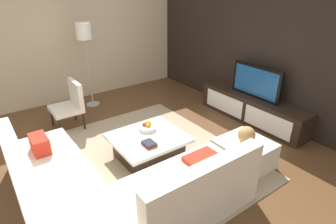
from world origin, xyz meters
name	(u,v)px	position (x,y,z in m)	size (l,w,h in m)	color
ground_plane	(147,163)	(0.00, 0.00, 0.00)	(14.00, 14.00, 0.00)	brown
feature_wall_back	(271,47)	(0.00, 2.70, 1.40)	(6.40, 0.12, 2.80)	black
side_wall_left	(75,36)	(-3.20, 0.20, 1.40)	(0.12, 5.20, 2.80)	beige
area_rug	(143,159)	(-0.10, 0.00, 0.01)	(3.20, 2.79, 0.01)	tan
media_console	(252,109)	(0.00, 2.40, 0.25)	(2.22, 0.50, 0.50)	black
television	(256,82)	(0.00, 2.40, 0.80)	(1.04, 0.06, 0.60)	black
sectional_couch	(107,191)	(0.53, -0.86, 0.28)	(2.49, 2.42, 0.80)	beige
coffee_table	(148,146)	(-0.10, 0.10, 0.20)	(0.95, 1.05, 0.38)	black
accent_chair_near	(70,102)	(-1.79, -0.49, 0.49)	(0.56, 0.51, 0.87)	black
floor_lamp	(85,36)	(-2.54, 0.18, 1.48)	(0.32, 0.32, 1.75)	#A5A5AA
ottoman	(244,154)	(0.88, 1.12, 0.20)	(0.70, 0.70, 0.40)	beige
fruit_bowl	(147,127)	(-0.28, 0.20, 0.43)	(0.28, 0.28, 0.14)	silver
decorative_ball	(247,135)	(0.88, 1.12, 0.52)	(0.25, 0.25, 0.25)	#AD8451
book_stack	(149,144)	(0.12, -0.02, 0.41)	(0.21, 0.16, 0.05)	maroon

